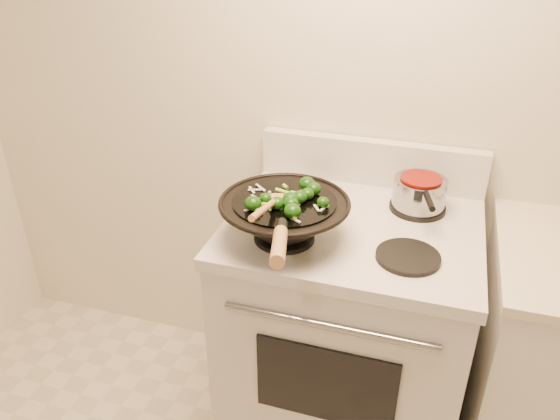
% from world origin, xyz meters
% --- Properties ---
extents(stove, '(0.78, 0.67, 1.08)m').
position_xyz_m(stove, '(-0.11, 1.17, 0.47)').
color(stove, silver).
rests_on(stove, ground).
extents(wok, '(0.38, 0.62, 0.22)m').
position_xyz_m(wok, '(-0.29, 1.02, 1.00)').
color(wok, black).
rests_on(wok, stove).
extents(stirfry, '(0.26, 0.22, 0.04)m').
position_xyz_m(stirfry, '(-0.26, 1.01, 1.07)').
color(stirfry, '#0F3708').
rests_on(stirfry, wok).
extents(wooden_spoon, '(0.07, 0.30, 0.10)m').
position_xyz_m(wooden_spoon, '(-0.30, 0.93, 1.08)').
color(wooden_spoon, '#A47140').
rests_on(wooden_spoon, wok).
extents(saucepan, '(0.17, 0.27, 0.10)m').
position_xyz_m(saucepan, '(0.07, 1.32, 0.98)').
color(saucepan, gray).
rests_on(saucepan, stove).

